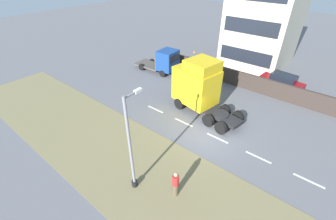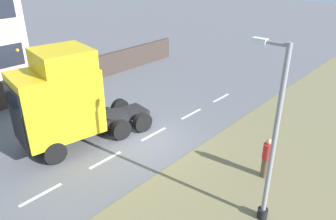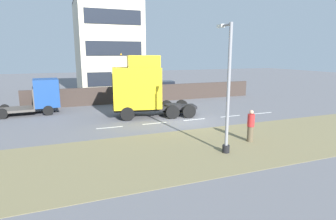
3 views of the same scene
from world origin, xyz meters
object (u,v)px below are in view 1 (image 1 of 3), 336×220
(lorry_cab, at_px, (198,86))
(flatbed_truck, at_px, (165,61))
(parked_car, at_px, (281,83))
(lamp_post, at_px, (132,151))
(pedestrian, at_px, (176,184))

(lorry_cab, relative_size, flatbed_truck, 1.22)
(flatbed_truck, xyz_separation_m, parked_car, (3.99, -12.19, -0.56))
(parked_car, xyz_separation_m, lamp_post, (-17.68, 3.20, 1.92))
(lamp_post, bearing_deg, pedestrian, -66.49)
(lamp_post, bearing_deg, parked_car, -10.26)
(lorry_cab, xyz_separation_m, pedestrian, (-8.45, -4.01, -1.48))
(lamp_post, bearing_deg, flatbed_truck, 33.30)
(flatbed_truck, height_order, parked_car, flatbed_truck)
(pedestrian, bearing_deg, parked_car, -3.13)
(flatbed_truck, xyz_separation_m, pedestrian, (-12.69, -11.28, -0.59))
(flatbed_truck, bearing_deg, pedestrian, 38.46)
(lorry_cab, relative_size, lamp_post, 1.07)
(lamp_post, distance_m, pedestrian, 3.17)
(flatbed_truck, relative_size, pedestrian, 3.05)
(lamp_post, xyz_separation_m, pedestrian, (0.99, -2.29, -1.96))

